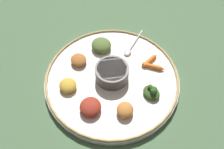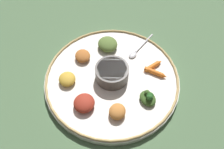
{
  "view_description": "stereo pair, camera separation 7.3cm",
  "coord_description": "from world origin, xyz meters",
  "px_view_note": "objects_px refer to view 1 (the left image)",
  "views": [
    {
      "loc": [
        0.41,
        0.1,
        0.63
      ],
      "look_at": [
        0.0,
        0.0,
        0.04
      ],
      "focal_mm": 36.09,
      "sensor_mm": 36.0,
      "label": 1
    },
    {
      "loc": [
        0.39,
        0.17,
        0.63
      ],
      "look_at": [
        0.0,
        0.0,
        0.04
      ],
      "focal_mm": 36.09,
      "sensor_mm": 36.0,
      "label": 2
    }
  ],
  "objects_px": {
    "center_bowl": "(112,73)",
    "spoon": "(132,47)",
    "carrot_outer": "(150,60)",
    "greens_pile": "(152,92)",
    "carrot_near_spoon": "(153,67)"
  },
  "relations": [
    {
      "from": "spoon",
      "to": "greens_pile",
      "type": "height_order",
      "value": "greens_pile"
    },
    {
      "from": "spoon",
      "to": "greens_pile",
      "type": "relative_size",
      "value": 1.99
    },
    {
      "from": "spoon",
      "to": "carrot_outer",
      "type": "relative_size",
      "value": 2.13
    },
    {
      "from": "greens_pile",
      "to": "center_bowl",
      "type": "bearing_deg",
      "value": -104.4
    },
    {
      "from": "center_bowl",
      "to": "greens_pile",
      "type": "xyz_separation_m",
      "value": [
        0.03,
        0.14,
        -0.01
      ]
    },
    {
      "from": "center_bowl",
      "to": "spoon",
      "type": "xyz_separation_m",
      "value": [
        -0.14,
        0.04,
        -0.02
      ]
    },
    {
      "from": "greens_pile",
      "to": "carrot_near_spoon",
      "type": "xyz_separation_m",
      "value": [
        -0.1,
        -0.01,
        -0.01
      ]
    },
    {
      "from": "center_bowl",
      "to": "carrot_outer",
      "type": "height_order",
      "value": "center_bowl"
    },
    {
      "from": "center_bowl",
      "to": "greens_pile",
      "type": "height_order",
      "value": "center_bowl"
    },
    {
      "from": "spoon",
      "to": "carrot_outer",
      "type": "bearing_deg",
      "value": 56.2
    },
    {
      "from": "greens_pile",
      "to": "carrot_outer",
      "type": "distance_m",
      "value": 0.13
    },
    {
      "from": "center_bowl",
      "to": "carrot_near_spoon",
      "type": "relative_size",
      "value": 1.37
    },
    {
      "from": "center_bowl",
      "to": "carrot_outer",
      "type": "distance_m",
      "value": 0.15
    },
    {
      "from": "greens_pile",
      "to": "spoon",
      "type": "bearing_deg",
      "value": -151.45
    },
    {
      "from": "center_bowl",
      "to": "spoon",
      "type": "bearing_deg",
      "value": 165.31
    }
  ]
}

